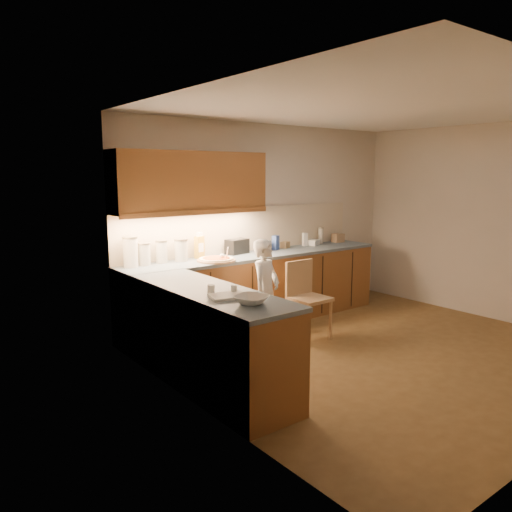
% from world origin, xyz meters
% --- Properties ---
extents(room, '(4.54, 4.50, 2.62)m').
position_xyz_m(room, '(0.00, 0.00, 1.68)').
color(room, brown).
rests_on(room, ground).
extents(l_counter, '(3.77, 2.62, 0.92)m').
position_xyz_m(l_counter, '(-0.92, 1.25, 0.46)').
color(l_counter, brown).
rests_on(l_counter, ground).
extents(backsplash, '(3.75, 0.02, 0.58)m').
position_xyz_m(backsplash, '(-0.38, 1.99, 1.21)').
color(backsplash, beige).
rests_on(backsplash, l_counter).
extents(upper_cabinets, '(1.95, 0.36, 0.73)m').
position_xyz_m(upper_cabinets, '(-1.27, 1.82, 1.85)').
color(upper_cabinets, brown).
rests_on(upper_cabinets, ground).
extents(pizza_on_board, '(0.46, 0.46, 0.19)m').
position_xyz_m(pizza_on_board, '(-1.10, 1.57, 0.94)').
color(pizza_on_board, tan).
rests_on(pizza_on_board, l_counter).
extents(child, '(0.53, 0.45, 1.22)m').
position_xyz_m(child, '(-0.82, 0.99, 0.61)').
color(child, white).
rests_on(child, ground).
extents(wooden_chair, '(0.42, 0.42, 0.92)m').
position_xyz_m(wooden_chair, '(-0.29, 0.90, 0.53)').
color(wooden_chair, tan).
rests_on(wooden_chair, ground).
extents(mixing_bowl, '(0.35, 0.35, 0.07)m').
position_xyz_m(mixing_bowl, '(-1.95, -0.23, 0.95)').
color(mixing_bowl, silver).
rests_on(mixing_bowl, l_counter).
extents(canister_a, '(0.17, 0.17, 0.34)m').
position_xyz_m(canister_a, '(-2.06, 1.84, 1.09)').
color(canister_a, white).
rests_on(canister_a, l_counter).
extents(canister_b, '(0.15, 0.15, 0.26)m').
position_xyz_m(canister_b, '(-1.89, 1.85, 1.05)').
color(canister_b, silver).
rests_on(canister_b, l_counter).
extents(canister_c, '(0.14, 0.14, 0.27)m').
position_xyz_m(canister_c, '(-1.67, 1.87, 1.05)').
color(canister_c, silver).
rests_on(canister_c, l_counter).
extents(canister_d, '(0.16, 0.16, 0.27)m').
position_xyz_m(canister_d, '(-1.43, 1.83, 1.05)').
color(canister_d, beige).
rests_on(canister_d, l_counter).
extents(oil_jug, '(0.12, 0.10, 0.32)m').
position_xyz_m(oil_jug, '(-1.15, 1.88, 1.07)').
color(oil_jug, gold).
rests_on(oil_jug, l_counter).
extents(toaster, '(0.32, 0.22, 0.19)m').
position_xyz_m(toaster, '(-0.59, 1.87, 1.02)').
color(toaster, black).
rests_on(toaster, l_counter).
extents(steel_pot, '(0.19, 0.19, 0.14)m').
position_xyz_m(steel_pot, '(-0.18, 1.83, 0.99)').
color(steel_pot, '#ACACB1').
rests_on(steel_pot, l_counter).
extents(blue_box, '(0.12, 0.10, 0.19)m').
position_xyz_m(blue_box, '(0.02, 1.82, 1.02)').
color(blue_box, '#3551A0').
rests_on(blue_box, l_counter).
extents(card_box_a, '(0.15, 0.13, 0.09)m').
position_xyz_m(card_box_a, '(0.23, 1.87, 0.96)').
color(card_box_a, tan).
rests_on(card_box_a, l_counter).
extents(white_bottle, '(0.08, 0.08, 0.18)m').
position_xyz_m(white_bottle, '(0.60, 1.86, 1.01)').
color(white_bottle, white).
rests_on(white_bottle, l_counter).
extents(flat_pack, '(0.23, 0.20, 0.08)m').
position_xyz_m(flat_pack, '(0.74, 1.84, 0.96)').
color(flat_pack, white).
rests_on(flat_pack, l_counter).
extents(tall_jar, '(0.08, 0.08, 0.24)m').
position_xyz_m(tall_jar, '(0.95, 1.89, 1.04)').
color(tall_jar, beige).
rests_on(tall_jar, l_counter).
extents(card_box_b, '(0.17, 0.14, 0.13)m').
position_xyz_m(card_box_b, '(1.25, 1.83, 0.98)').
color(card_box_b, '#A7815A').
rests_on(card_box_b, l_counter).
extents(dough_cloth, '(0.36, 0.32, 0.02)m').
position_xyz_m(dough_cloth, '(-1.98, 0.06, 0.93)').
color(dough_cloth, white).
rests_on(dough_cloth, l_counter).
extents(spice_jar_a, '(0.07, 0.07, 0.08)m').
position_xyz_m(spice_jar_a, '(-2.04, 0.23, 0.96)').
color(spice_jar_a, white).
rests_on(spice_jar_a, l_counter).
extents(spice_jar_b, '(0.06, 0.06, 0.07)m').
position_xyz_m(spice_jar_b, '(-1.87, 0.13, 0.96)').
color(spice_jar_b, white).
rests_on(spice_jar_b, l_counter).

